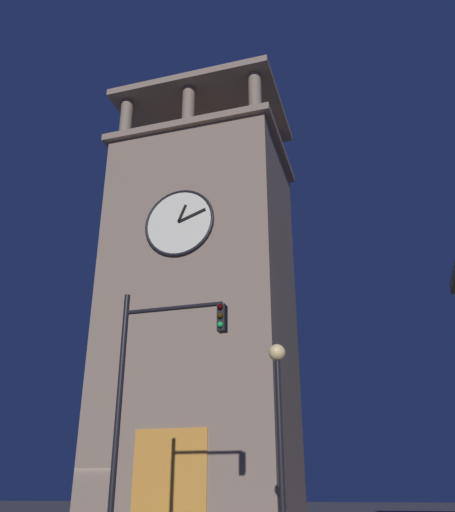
# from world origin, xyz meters

# --- Properties ---
(clocktower) EXTENTS (9.35, 7.34, 24.97)m
(clocktower) POSITION_xyz_m (-3.74, -2.26, 10.18)
(clocktower) COLOR gray
(clocktower) RESTS_ON ground_plane
(traffic_signal_mid) EXTENTS (3.09, 0.41, 6.82)m
(traffic_signal_mid) POSITION_xyz_m (-6.50, 9.46, 4.38)
(traffic_signal_mid) COLOR black
(traffic_signal_mid) RESTS_ON ground_plane
(street_lamp) EXTENTS (0.44, 0.44, 5.08)m
(street_lamp) POSITION_xyz_m (-9.97, 9.28, 3.55)
(street_lamp) COLOR black
(street_lamp) RESTS_ON ground_plane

